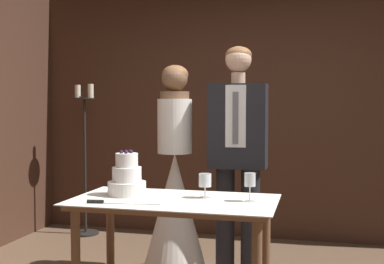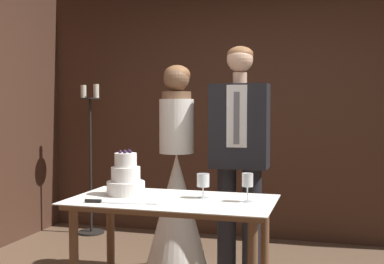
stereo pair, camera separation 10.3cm
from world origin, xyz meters
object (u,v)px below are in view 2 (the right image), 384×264
(wine_glass_middle, at_px, (248,181))
(bride, at_px, (177,196))
(tiered_cake, at_px, (126,178))
(cake_table, at_px, (172,216))
(candle_stand, at_px, (91,164))
(groom, at_px, (239,149))
(cake_knife, at_px, (107,202))
(wine_glass_near, at_px, (203,181))

(wine_glass_middle, bearing_deg, bride, 130.15)
(tiered_cake, bearing_deg, wine_glass_middle, -1.39)
(cake_table, height_order, candle_stand, candle_stand)
(tiered_cake, bearing_deg, bride, 84.72)
(groom, relative_size, candle_stand, 1.14)
(cake_knife, height_order, wine_glass_middle, wine_glass_middle)
(groom, bearing_deg, candle_stand, 152.77)
(wine_glass_middle, relative_size, candle_stand, 0.11)
(tiered_cake, distance_m, cake_knife, 0.30)
(wine_glass_middle, height_order, bride, bride)
(cake_table, height_order, cake_knife, cake_knife)
(wine_glass_near, distance_m, groom, 0.83)
(cake_knife, bearing_deg, tiered_cake, 82.91)
(bride, bearing_deg, candle_stand, 144.07)
(cake_knife, xyz_separation_m, wine_glass_middle, (0.80, 0.27, 0.12))
(cake_table, relative_size, candle_stand, 0.79)
(wine_glass_near, distance_m, bride, 0.96)
(cake_table, distance_m, groom, 1.00)
(wine_glass_middle, xyz_separation_m, candle_stand, (-1.99, 1.78, -0.15))
(bride, bearing_deg, wine_glass_middle, -49.85)
(wine_glass_near, distance_m, wine_glass_middle, 0.29)
(wine_glass_middle, bearing_deg, wine_glass_near, 170.50)
(cake_knife, relative_size, bride, 0.26)
(cake_table, distance_m, cake_knife, 0.42)
(candle_stand, bearing_deg, wine_glass_middle, -41.75)
(wine_glass_middle, height_order, candle_stand, candle_stand)
(wine_glass_near, relative_size, wine_glass_middle, 0.89)
(cake_knife, xyz_separation_m, candle_stand, (-1.19, 2.05, -0.04))
(cake_knife, bearing_deg, groom, 54.43)
(wine_glass_near, distance_m, candle_stand, 2.43)
(wine_glass_near, height_order, wine_glass_middle, wine_glass_middle)
(wine_glass_middle, bearing_deg, tiered_cake, 178.61)
(cake_table, bearing_deg, bride, 106.14)
(cake_table, distance_m, wine_glass_near, 0.29)
(cake_knife, bearing_deg, candle_stand, 112.40)
(groom, bearing_deg, bride, 179.93)
(tiered_cake, distance_m, wine_glass_near, 0.52)
(candle_stand, bearing_deg, cake_knife, -59.76)
(cake_table, height_order, tiered_cake, tiered_cake)
(groom, bearing_deg, wine_glass_middle, -76.46)
(tiered_cake, distance_m, wine_glass_middle, 0.80)
(cake_table, xyz_separation_m, candle_stand, (-1.53, 1.81, 0.08))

